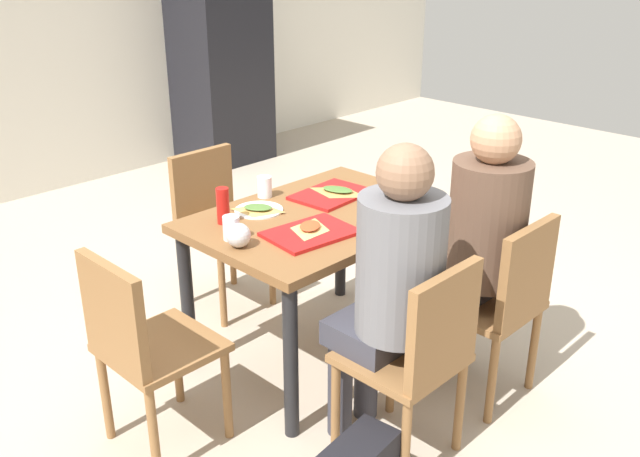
{
  "coord_description": "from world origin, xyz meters",
  "views": [
    {
      "loc": [
        -2.09,
        -2.05,
        1.89
      ],
      "look_at": [
        0.0,
        0.0,
        0.66
      ],
      "focal_mm": 39.53,
      "sensor_mm": 36.0,
      "label": 1
    }
  ],
  "objects_px": {
    "chair_near_left": "(419,352)",
    "paper_plate_center": "(259,210)",
    "chair_left_end": "(141,341)",
    "pizza_slice_b": "(338,191)",
    "main_table": "(320,234)",
    "soda_can": "(386,175)",
    "chair_near_right": "(502,298)",
    "plastic_cup_a": "(265,187)",
    "condiment_bottle": "(223,206)",
    "plastic_cup_b": "(383,222)",
    "drink_fridge": "(220,52)",
    "chair_far_side": "(215,217)",
    "pizza_slice_a": "(310,227)",
    "paper_plate_near_edge": "(382,215)",
    "plastic_cup_c": "(231,228)",
    "person_in_brown_jacket": "(479,234)",
    "tray_red_near": "(310,233)",
    "foil_bundle": "(238,235)",
    "tray_red_far": "(331,194)",
    "person_in_red": "(392,279)",
    "pizza_slice_c": "(258,209)"
  },
  "relations": [
    {
      "from": "chair_near_right",
      "to": "plastic_cup_a",
      "type": "bearing_deg",
      "value": 105.58
    },
    {
      "from": "plastic_cup_b",
      "to": "paper_plate_near_edge",
      "type": "bearing_deg",
      "value": 40.14
    },
    {
      "from": "pizza_slice_b",
      "to": "drink_fridge",
      "type": "xyz_separation_m",
      "value": [
        1.46,
        2.75,
        0.2
      ]
    },
    {
      "from": "chair_near_left",
      "to": "foil_bundle",
      "type": "bearing_deg",
      "value": 104.63
    },
    {
      "from": "pizza_slice_b",
      "to": "plastic_cup_a",
      "type": "distance_m",
      "value": 0.35
    },
    {
      "from": "chair_far_side",
      "to": "chair_left_end",
      "type": "bearing_deg",
      "value": -140.57
    },
    {
      "from": "soda_can",
      "to": "condiment_bottle",
      "type": "height_order",
      "value": "condiment_bottle"
    },
    {
      "from": "chair_near_left",
      "to": "condiment_bottle",
      "type": "bearing_deg",
      "value": 94.87
    },
    {
      "from": "plastic_cup_c",
      "to": "person_in_brown_jacket",
      "type": "bearing_deg",
      "value": -43.55
    },
    {
      "from": "condiment_bottle",
      "to": "foil_bundle",
      "type": "bearing_deg",
      "value": -115.38
    },
    {
      "from": "chair_near_right",
      "to": "paper_plate_near_edge",
      "type": "bearing_deg",
      "value": 101.43
    },
    {
      "from": "person_in_red",
      "to": "plastic_cup_b",
      "type": "relative_size",
      "value": 12.48
    },
    {
      "from": "tray_red_far",
      "to": "chair_near_right",
      "type": "bearing_deg",
      "value": -84.6
    },
    {
      "from": "drink_fridge",
      "to": "paper_plate_center",
      "type": "bearing_deg",
      "value": -125.23
    },
    {
      "from": "foil_bundle",
      "to": "paper_plate_near_edge",
      "type": "bearing_deg",
      "value": -16.99
    },
    {
      "from": "tray_red_near",
      "to": "foil_bundle",
      "type": "relative_size",
      "value": 3.6
    },
    {
      "from": "soda_can",
      "to": "drink_fridge",
      "type": "xyz_separation_m",
      "value": [
        1.2,
        2.83,
        0.16
      ]
    },
    {
      "from": "person_in_brown_jacket",
      "to": "paper_plate_center",
      "type": "bearing_deg",
      "value": 117.81
    },
    {
      "from": "paper_plate_center",
      "to": "soda_can",
      "type": "xyz_separation_m",
      "value": [
        0.66,
        -0.2,
        0.06
      ]
    },
    {
      "from": "plastic_cup_c",
      "to": "drink_fridge",
      "type": "height_order",
      "value": "drink_fridge"
    },
    {
      "from": "chair_near_right",
      "to": "person_in_red",
      "type": "xyz_separation_m",
      "value": [
        -0.57,
        0.14,
        0.25
      ]
    },
    {
      "from": "pizza_slice_a",
      "to": "paper_plate_center",
      "type": "bearing_deg",
      "value": 87.62
    },
    {
      "from": "soda_can",
      "to": "foil_bundle",
      "type": "relative_size",
      "value": 1.22
    },
    {
      "from": "chair_left_end",
      "to": "chair_near_right",
      "type": "bearing_deg",
      "value": -32.34
    },
    {
      "from": "main_table",
      "to": "condiment_bottle",
      "type": "bearing_deg",
      "value": 149.27
    },
    {
      "from": "chair_far_side",
      "to": "condiment_bottle",
      "type": "relative_size",
      "value": 5.24
    },
    {
      "from": "pizza_slice_c",
      "to": "paper_plate_center",
      "type": "bearing_deg",
      "value": 36.46
    },
    {
      "from": "chair_left_end",
      "to": "pizza_slice_b",
      "type": "xyz_separation_m",
      "value": [
        1.18,
        0.1,
        0.27
      ]
    },
    {
      "from": "plastic_cup_a",
      "to": "plastic_cup_c",
      "type": "relative_size",
      "value": 1.0
    },
    {
      "from": "chair_near_right",
      "to": "pizza_slice_a",
      "type": "bearing_deg",
      "value": 125.4
    },
    {
      "from": "pizza_slice_b",
      "to": "plastic_cup_c",
      "type": "bearing_deg",
      "value": -176.37
    },
    {
      "from": "chair_far_side",
      "to": "plastic_cup_a",
      "type": "height_order",
      "value": "chair_far_side"
    },
    {
      "from": "pizza_slice_c",
      "to": "soda_can",
      "type": "distance_m",
      "value": 0.7
    },
    {
      "from": "chair_left_end",
      "to": "pizza_slice_c",
      "type": "height_order",
      "value": "chair_left_end"
    },
    {
      "from": "paper_plate_center",
      "to": "chair_far_side",
      "type": "bearing_deg",
      "value": 73.13
    },
    {
      "from": "paper_plate_near_edge",
      "to": "plastic_cup_a",
      "type": "height_order",
      "value": "plastic_cup_a"
    },
    {
      "from": "plastic_cup_b",
      "to": "drink_fridge",
      "type": "relative_size",
      "value": 0.05
    },
    {
      "from": "chair_near_left",
      "to": "paper_plate_center",
      "type": "relative_size",
      "value": 3.81
    },
    {
      "from": "chair_far_side",
      "to": "chair_left_end",
      "type": "relative_size",
      "value": 1.0
    },
    {
      "from": "tray_red_far",
      "to": "chair_far_side",
      "type": "bearing_deg",
      "value": 106.72
    },
    {
      "from": "person_in_brown_jacket",
      "to": "tray_red_far",
      "type": "height_order",
      "value": "person_in_brown_jacket"
    },
    {
      "from": "pizza_slice_b",
      "to": "drink_fridge",
      "type": "distance_m",
      "value": 3.12
    },
    {
      "from": "chair_left_end",
      "to": "pizza_slice_b",
      "type": "distance_m",
      "value": 1.22
    },
    {
      "from": "paper_plate_center",
      "to": "paper_plate_near_edge",
      "type": "bearing_deg",
      "value": -52.18
    },
    {
      "from": "chair_left_end",
      "to": "plastic_cup_a",
      "type": "distance_m",
      "value": 1.03
    },
    {
      "from": "main_table",
      "to": "soda_can",
      "type": "distance_m",
      "value": 0.51
    },
    {
      "from": "chair_near_right",
      "to": "plastic_cup_a",
      "type": "relative_size",
      "value": 8.38
    },
    {
      "from": "paper_plate_near_edge",
      "to": "drink_fridge",
      "type": "xyz_separation_m",
      "value": [
        1.51,
        3.07,
        0.22
      ]
    },
    {
      "from": "chair_far_side",
      "to": "drink_fridge",
      "type": "xyz_separation_m",
      "value": [
        1.69,
        2.06,
        0.46
      ]
    },
    {
      "from": "paper_plate_near_edge",
      "to": "condiment_bottle",
      "type": "height_order",
      "value": "condiment_bottle"
    }
  ]
}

